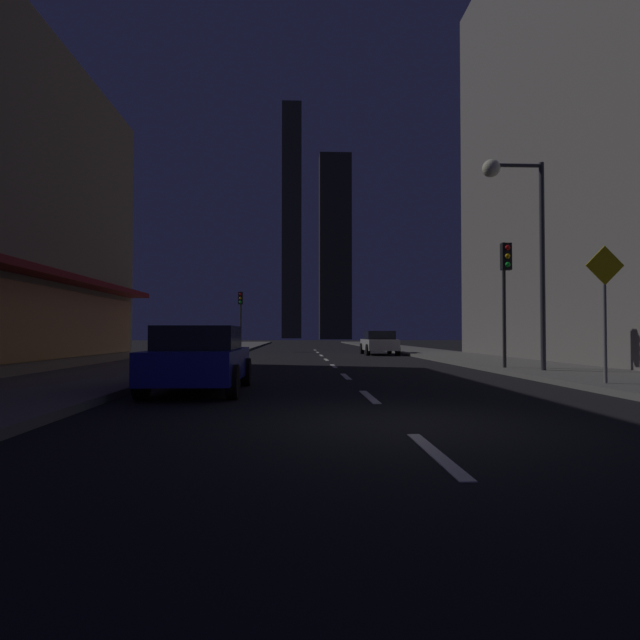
{
  "coord_description": "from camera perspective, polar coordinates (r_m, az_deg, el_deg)",
  "views": [
    {
      "loc": [
        -1.48,
        -7.71,
        1.28
      ],
      "look_at": [
        0.0,
        25.71,
        2.13
      ],
      "focal_mm": 30.34,
      "sensor_mm": 36.0,
      "label": 1
    }
  ],
  "objects": [
    {
      "name": "traffic_light_near_right",
      "position": [
        19.1,
        18.97,
        4.36
      ],
      "size": [
        0.32,
        0.48,
        4.2
      ],
      "color": "#2D2D2D",
      "rests_on": "sidewalk_right"
    },
    {
      "name": "sidewalk_left",
      "position": [
        40.11,
        -10.46,
        -3.16
      ],
      "size": [
        4.0,
        76.0,
        0.15
      ],
      "primitive_type": "cube",
      "color": "#605E59",
      "rests_on": "ground"
    },
    {
      "name": "skyscraper_distant_tall",
      "position": [
        155.07,
        -3.0,
        10.35
      ],
      "size": [
        5.44,
        7.01,
        66.01
      ],
      "primitive_type": "cube",
      "color": "#3C392D",
      "rests_on": "ground"
    },
    {
      "name": "lane_marking_center",
      "position": [
        23.99,
        1.01,
        -4.51
      ],
      "size": [
        0.16,
        38.6,
        0.01
      ],
      "color": "silver",
      "rests_on": "ground"
    },
    {
      "name": "car_parked_near",
      "position": [
        12.19,
        -12.57,
        -3.97
      ],
      "size": [
        1.98,
        4.24,
        1.45
      ],
      "color": "navy",
      "rests_on": "ground"
    },
    {
      "name": "sidewalk_right",
      "position": [
        40.62,
        9.53,
        -3.14
      ],
      "size": [
        4.0,
        76.0,
        0.15
      ],
      "primitive_type": "cube",
      "color": "#605E59",
      "rests_on": "ground"
    },
    {
      "name": "car_parked_far",
      "position": [
        33.24,
        6.26,
        -2.38
      ],
      "size": [
        1.98,
        4.24,
        1.45
      ],
      "color": "silver",
      "rests_on": "ground"
    },
    {
      "name": "street_lamp_right",
      "position": [
        18.24,
        19.98,
        10.6
      ],
      "size": [
        1.96,
        0.56,
        6.58
      ],
      "color": "#38383D",
      "rests_on": "sidewalk_right"
    },
    {
      "name": "skyscraper_distant_mid",
      "position": [
        125.59,
        1.6,
        7.69
      ],
      "size": [
        7.27,
        5.27,
        42.5
      ],
      "primitive_type": "cube",
      "color": "#323026",
      "rests_on": "ground"
    },
    {
      "name": "pedestrian_crossing_sign",
      "position": [
        14.01,
        27.84,
        1.71
      ],
      "size": [
        0.91,
        0.08,
        3.15
      ],
      "color": "slate",
      "rests_on": "sidewalk_right"
    },
    {
      "name": "traffic_light_far_left",
      "position": [
        39.52,
        -8.37,
        1.33
      ],
      "size": [
        0.32,
        0.48,
        4.2
      ],
      "color": "#2D2D2D",
      "rests_on": "sidewalk_left"
    },
    {
      "name": "ground_plane",
      "position": [
        39.76,
        -0.4,
        -3.38
      ],
      "size": [
        78.0,
        136.0,
        0.1
      ],
      "primitive_type": "cube",
      "color": "black"
    },
    {
      "name": "fire_hydrant_far_left",
      "position": [
        28.9,
        -11.35,
        -3.07
      ],
      "size": [
        0.42,
        0.3,
        0.65
      ],
      "color": "red",
      "rests_on": "sidewalk_left"
    }
  ]
}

